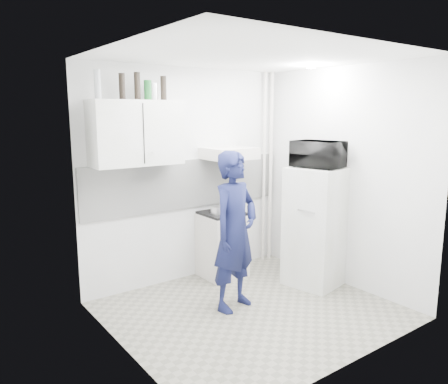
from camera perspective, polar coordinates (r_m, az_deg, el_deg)
floor at (r=4.80m, az=3.63°, el=-15.18°), size 2.80×2.80×0.00m
ceiling at (r=4.37m, az=4.04°, el=17.32°), size 2.80×2.80×0.00m
wall_back at (r=5.41m, az=-4.74°, el=2.14°), size 2.80×0.00×2.80m
wall_left at (r=3.68m, az=-13.14°, el=-1.99°), size 0.00×2.60×2.60m
wall_right at (r=5.40m, az=15.28°, el=1.80°), size 0.00×2.60×2.60m
person at (r=4.59m, az=1.44°, el=-5.13°), size 0.70×0.54×1.69m
stove at (r=5.59m, az=-0.25°, el=-6.99°), size 0.51×0.51×0.81m
fridge at (r=5.37m, az=11.86°, el=-4.45°), size 0.70×0.70×1.43m
stove_top at (r=5.48m, az=-0.25°, el=-2.79°), size 0.49×0.49×0.03m
saucepan at (r=5.39m, az=-0.92°, el=-2.35°), size 0.16×0.16×0.09m
microwave at (r=5.22m, az=12.22°, el=4.84°), size 0.63×0.49×0.31m
bottle_a at (r=4.69m, az=-16.19°, el=13.33°), size 0.07×0.07×0.29m
bottle_c at (r=4.79m, az=-13.17°, el=13.28°), size 0.07×0.07×0.27m
bottle_d at (r=4.86m, az=-11.26°, el=13.41°), size 0.07×0.07×0.29m
canister_a at (r=4.91m, az=-9.92°, el=12.97°), size 0.08×0.08×0.21m
canister_b at (r=4.94m, az=-9.22°, el=12.81°), size 0.10×0.10×0.18m
bottle_e at (r=5.00m, az=-7.92°, el=13.27°), size 0.07×0.07×0.26m
upper_cabinet at (r=4.85m, az=-11.37°, el=7.57°), size 1.00×0.35×0.70m
range_hood at (r=5.42m, az=0.69°, el=5.07°), size 0.60×0.50×0.14m
backsplash at (r=5.41m, az=-4.64°, el=1.07°), size 2.74×0.03×0.60m
pipe_a at (r=6.12m, az=6.10°, el=3.08°), size 0.05×0.05×2.60m
pipe_b at (r=6.04m, az=5.26°, el=2.99°), size 0.04×0.04×2.60m
ceiling_spot_fixture at (r=5.20m, az=11.32°, el=15.69°), size 0.10×0.10×0.02m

